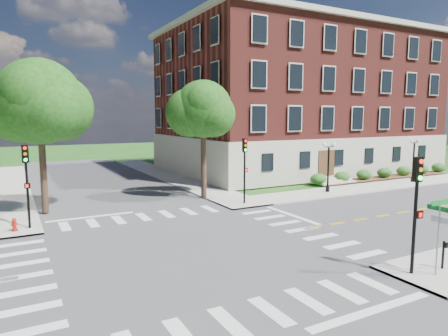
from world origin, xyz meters
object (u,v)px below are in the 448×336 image
traffic_signal_ne (245,162)px  traffic_signal_nw (27,175)px  fire_hydrant (14,225)px  twin_lamp_east (414,158)px  traffic_signal_se (416,200)px  street_sign_pole (439,222)px  push_button_post (444,253)px  twin_lamp_west (328,164)px

traffic_signal_ne → traffic_signal_nw: size_ratio=1.00×
traffic_signal_ne → fire_hydrant: traffic_signal_ne is taller
twin_lamp_east → fire_hydrant: twin_lamp_east is taller
traffic_signal_se → twin_lamp_east: (20.52, 15.22, -0.66)m
street_sign_pole → push_button_post: street_sign_pole is taller
traffic_signal_se → traffic_signal_nw: 20.07m
twin_lamp_west → fire_hydrant: (-23.74, -0.61, -2.06)m
push_button_post → fire_hydrant: push_button_post is taller
traffic_signal_ne → twin_lamp_west: traffic_signal_ne is taller
traffic_signal_se → traffic_signal_nw: size_ratio=1.00×
push_button_post → traffic_signal_se: bearing=169.5°
traffic_signal_nw → twin_lamp_east: traffic_signal_nw is taller
twin_lamp_west → twin_lamp_east: size_ratio=1.00×
push_button_post → fire_hydrant: size_ratio=1.60×
twin_lamp_west → street_sign_pole: bearing=-119.1°
traffic_signal_ne → traffic_signal_nw: 14.35m
traffic_signal_ne → twin_lamp_east: traffic_signal_ne is taller
twin_lamp_east → twin_lamp_west: bearing=-179.9°
twin_lamp_west → street_sign_pole: (-8.79, -15.77, -0.21)m
street_sign_pole → fire_hydrant: size_ratio=4.13×
twin_lamp_west → twin_lamp_east: (11.04, 0.02, 0.00)m
traffic_signal_ne → twin_lamp_east: size_ratio=1.13×
traffic_signal_se → fire_hydrant: (-14.26, 14.58, -2.72)m
traffic_signal_nw → fire_hydrant: size_ratio=6.40×
traffic_signal_nw → push_button_post: bearing=-45.2°
traffic_signal_ne → fire_hydrant: bearing=-179.6°
twin_lamp_west → traffic_signal_ne: bearing=-176.6°
traffic_signal_ne → twin_lamp_west: 8.65m
traffic_signal_nw → twin_lamp_west: size_ratio=1.13×
fire_hydrant → twin_lamp_west: bearing=1.5°
traffic_signal_se → twin_lamp_west: (9.48, 15.19, -0.66)m
traffic_signal_se → traffic_signal_ne: 14.70m
traffic_signal_ne → push_button_post: traffic_signal_ne is taller
traffic_signal_ne → push_button_post: bearing=-87.3°
traffic_signal_nw → twin_lamp_east: size_ratio=1.13×
traffic_signal_se → twin_lamp_west: traffic_signal_se is taller
traffic_signal_ne → fire_hydrant: 15.37m
twin_lamp_west → traffic_signal_nw: bearing=-179.2°
traffic_signal_nw → street_sign_pole: traffic_signal_nw is taller
fire_hydrant → traffic_signal_ne: bearing=0.4°
traffic_signal_se → street_sign_pole: (0.69, -0.58, -0.88)m
traffic_signal_se → traffic_signal_nw: bearing=132.2°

